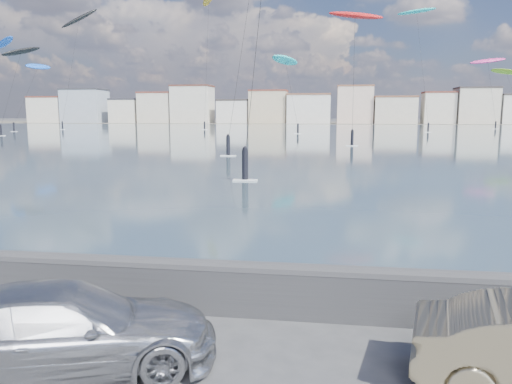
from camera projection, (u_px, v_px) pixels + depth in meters
The scene contains 14 objects.
bay_water at pixel (318, 133), 96.50m from camera, with size 500.00×177.00×0.00m, color #2B4050.
far_shore_strip at pixel (325, 123), 202.47m from camera, with size 500.00×60.00×0.00m, color #4C473D.
seawall at pixel (195, 283), 9.67m from camera, with size 400.00×0.36×1.08m.
far_buildings at pixel (329, 107), 187.66m from camera, with size 240.79×13.26×14.60m.
car_silver at pixel (65, 329), 7.45m from camera, with size 1.84×4.53×1.31m, color #ADAEB3.
kitesurfer_2 at pixel (5, 44), 115.34m from camera, with size 7.83×15.66×21.50m.
kitesurfer_5 at pixel (488, 62), 128.91m from camera, with size 9.62×11.93×18.55m.
kitesurfer_6 at pixel (285, 61), 98.69m from camera, with size 7.01×11.79×15.51m.
kitesurfer_8 at pixel (21, 53), 95.84m from camera, with size 6.96×17.39×17.43m.
kitesurfer_9 at pixel (506, 72), 132.02m from camera, with size 7.76×19.88×16.37m.
kitesurfer_13 at pixel (38, 67), 116.03m from camera, with size 4.03×18.04×15.83m.
kitesurfer_14 at pixel (417, 13), 109.53m from camera, with size 8.77×15.63×26.71m.
kitesurfer_15 at pixel (79, 19), 128.73m from camera, with size 10.13×17.73×31.11m.
kitesurfer_18 at pixel (355, 18), 65.89m from camera, with size 8.11×12.97×17.94m.
Camera 1 is at (2.55, -6.30, 3.85)m, focal length 35.00 mm.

